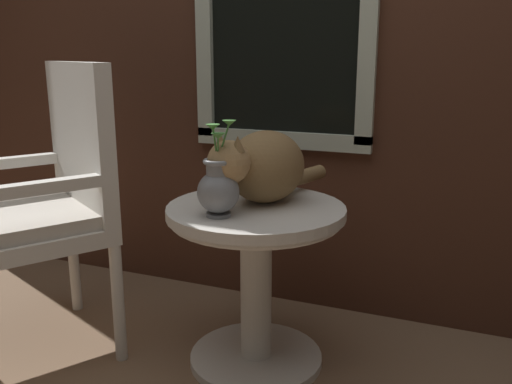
{
  "coord_description": "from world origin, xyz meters",
  "views": [
    {
      "loc": [
        0.77,
        -1.42,
        1.11
      ],
      "look_at": [
        0.08,
        0.26,
        0.65
      ],
      "focal_mm": 38.36,
      "sensor_mm": 36.0,
      "label": 1
    }
  ],
  "objects_px": {
    "wicker_side_table": "(256,257)",
    "cat": "(263,166)",
    "wicker_chair": "(43,198)",
    "pewter_vase_with_ivy": "(218,187)"
  },
  "relations": [
    {
      "from": "cat",
      "to": "wicker_chair",
      "type": "bearing_deg",
      "value": -163.59
    },
    {
      "from": "pewter_vase_with_ivy",
      "to": "wicker_side_table",
      "type": "bearing_deg",
      "value": 66.86
    },
    {
      "from": "wicker_side_table",
      "to": "pewter_vase_with_ivy",
      "type": "height_order",
      "value": "pewter_vase_with_ivy"
    },
    {
      "from": "wicker_side_table",
      "to": "pewter_vase_with_ivy",
      "type": "distance_m",
      "value": 0.33
    },
    {
      "from": "cat",
      "to": "pewter_vase_with_ivy",
      "type": "bearing_deg",
      "value": -108.56
    },
    {
      "from": "wicker_chair",
      "to": "cat",
      "type": "xyz_separation_m",
      "value": [
        0.78,
        0.23,
        0.13
      ]
    },
    {
      "from": "wicker_side_table",
      "to": "wicker_chair",
      "type": "bearing_deg",
      "value": -167.14
    },
    {
      "from": "wicker_side_table",
      "to": "cat",
      "type": "height_order",
      "value": "cat"
    },
    {
      "from": "wicker_chair",
      "to": "cat",
      "type": "relative_size",
      "value": 1.82
    },
    {
      "from": "cat",
      "to": "pewter_vase_with_ivy",
      "type": "distance_m",
      "value": 0.22
    }
  ]
}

